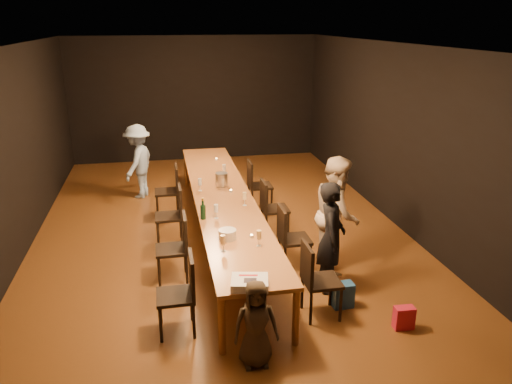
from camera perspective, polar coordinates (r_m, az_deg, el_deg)
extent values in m
plane|color=#4D2F13|center=(8.12, -3.73, -5.33)|extent=(10.00, 10.00, 0.00)
cube|color=black|center=(12.50, -6.98, 10.48)|extent=(6.00, 0.04, 3.00)
cube|color=black|center=(3.12, 8.57, -17.73)|extent=(6.00, 0.04, 3.00)
cube|color=black|center=(7.85, -26.29, 3.45)|extent=(0.04, 10.00, 3.00)
cube|color=black|center=(8.51, 16.58, 5.75)|extent=(0.04, 10.00, 3.00)
cube|color=silver|center=(7.39, -4.25, 16.33)|extent=(6.00, 10.00, 0.04)
cube|color=#94602B|center=(7.84, -3.84, -0.51)|extent=(0.90, 6.00, 0.05)
cylinder|color=#94602B|center=(5.38, -3.93, -14.90)|extent=(0.08, 0.08, 0.70)
cylinder|color=#94602B|center=(5.52, 4.59, -13.99)|extent=(0.08, 0.08, 0.70)
cylinder|color=#94602B|center=(10.68, -7.98, 2.61)|extent=(0.08, 0.08, 0.70)
cylinder|color=#94602B|center=(10.74, -3.71, 2.87)|extent=(0.08, 0.08, 0.70)
imported|color=black|center=(6.43, 8.59, -5.13)|extent=(0.51, 0.62, 1.47)
imported|color=beige|center=(7.00, 9.22, -2.43)|extent=(0.82, 0.94, 1.63)
imported|color=#89A9D3|center=(10.03, -13.31, 3.42)|extent=(0.86, 1.07, 1.45)
imported|color=#392D20|center=(5.17, -0.02, -14.85)|extent=(0.47, 0.31, 0.94)
cube|color=red|center=(6.11, 16.54, -13.61)|extent=(0.23, 0.13, 0.27)
cube|color=#225293|center=(6.34, 9.89, -11.51)|extent=(0.26, 0.18, 0.31)
cube|color=white|center=(5.22, -0.73, -10.32)|extent=(0.43, 0.37, 0.09)
cube|color=black|center=(5.17, -0.67, -10.06)|extent=(0.15, 0.12, 0.00)
cube|color=red|center=(5.26, -0.89, -9.49)|extent=(0.20, 0.07, 0.00)
cylinder|color=silver|center=(6.27, -3.28, -4.86)|extent=(0.25, 0.25, 0.12)
cylinder|color=#ADAEB2|center=(8.22, -3.96, 1.44)|extent=(0.25, 0.25, 0.23)
cylinder|color=#B2B7B2|center=(6.32, -0.52, -5.06)|extent=(0.05, 0.05, 0.03)
cylinder|color=#B2B7B2|center=(7.96, -2.89, 0.11)|extent=(0.05, 0.05, 0.03)
cylinder|color=#B2B7B2|center=(9.79, -4.56, 3.75)|extent=(0.05, 0.05, 0.03)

